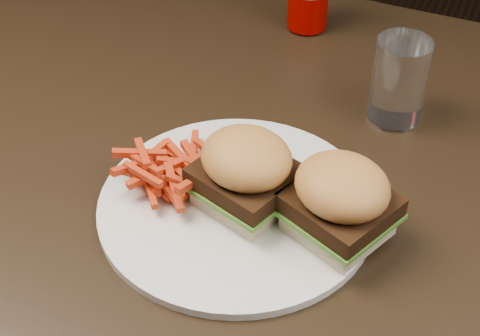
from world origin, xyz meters
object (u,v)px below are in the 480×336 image
at_px(dining_table, 293,174).
at_px(chair_far, 273,15).
at_px(plate, 236,206).
at_px(tumbler, 399,80).

bearing_deg(dining_table, chair_far, 112.41).
bearing_deg(chair_far, dining_table, 129.53).
distance_m(chair_far, plate, 1.04).
height_order(plate, tumbler, tumbler).
xyz_separation_m(chair_far, plate, (0.32, -0.94, 0.33)).
relative_size(chair_far, tumbler, 3.64).
height_order(chair_far, plate, plate).
bearing_deg(plate, dining_table, 74.23).
height_order(dining_table, tumbler, tumbler).
distance_m(dining_table, plate, 0.11).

